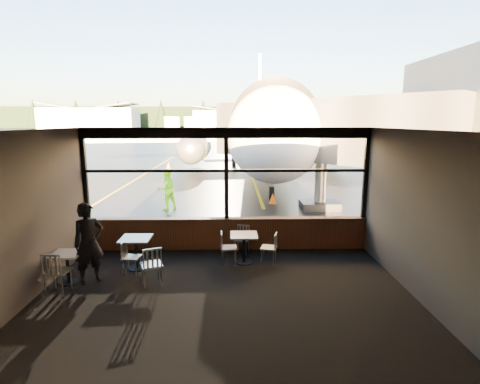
{
  "coord_description": "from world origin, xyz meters",
  "views": [
    {
      "loc": [
        0.16,
        -10.41,
        3.66
      ],
      "look_at": [
        0.4,
        1.0,
        1.5
      ],
      "focal_mm": 28.0,
      "sensor_mm": 36.0,
      "label": 1
    }
  ],
  "objects_px": {
    "chair_mid_w": "(132,258)",
    "chair_left_s": "(58,272)",
    "cafe_table_left": "(68,268)",
    "chair_near_e": "(269,248)",
    "passenger": "(89,243)",
    "cafe_table_near": "(244,249)",
    "cone_nose": "(273,198)",
    "jet_bridge": "(313,148)",
    "ground_crew": "(167,190)",
    "airliner": "(264,95)",
    "cafe_table_mid": "(137,253)",
    "cone_wing": "(168,165)",
    "chair_near_w": "(229,248)",
    "chair_mid_s": "(151,265)",
    "chair_near_n": "(242,240)"
  },
  "relations": [
    {
      "from": "ground_crew",
      "to": "cone_wing",
      "type": "relative_size",
      "value": 3.23
    },
    {
      "from": "chair_mid_s",
      "to": "chair_near_e",
      "type": "bearing_deg",
      "value": 2.42
    },
    {
      "from": "airliner",
      "to": "chair_near_e",
      "type": "height_order",
      "value": "airliner"
    },
    {
      "from": "airliner",
      "to": "chair_mid_w",
      "type": "distance_m",
      "value": 22.28
    },
    {
      "from": "cone_wing",
      "to": "chair_mid_s",
      "type": "bearing_deg",
      "value": -81.57
    },
    {
      "from": "chair_mid_w",
      "to": "chair_left_s",
      "type": "bearing_deg",
      "value": -45.9
    },
    {
      "from": "airliner",
      "to": "chair_left_s",
      "type": "relative_size",
      "value": 38.86
    },
    {
      "from": "cafe_table_mid",
      "to": "chair_near_e",
      "type": "height_order",
      "value": "chair_near_e"
    },
    {
      "from": "chair_mid_w",
      "to": "passenger",
      "type": "distance_m",
      "value": 1.07
    },
    {
      "from": "airliner",
      "to": "chair_near_w",
      "type": "bearing_deg",
      "value": -94.31
    },
    {
      "from": "cafe_table_left",
      "to": "cone_wing",
      "type": "xyz_separation_m",
      "value": [
        -1.24,
        21.27,
        -0.1
      ]
    },
    {
      "from": "airliner",
      "to": "ground_crew",
      "type": "relative_size",
      "value": 22.06
    },
    {
      "from": "chair_near_n",
      "to": "cafe_table_left",
      "type": "bearing_deg",
      "value": 41.64
    },
    {
      "from": "chair_near_n",
      "to": "chair_left_s",
      "type": "distance_m",
      "value": 4.67
    },
    {
      "from": "cafe_table_left",
      "to": "chair_near_e",
      "type": "bearing_deg",
      "value": 13.65
    },
    {
      "from": "jet_bridge",
      "to": "cone_wing",
      "type": "bearing_deg",
      "value": 122.01
    },
    {
      "from": "cafe_table_near",
      "to": "cone_wing",
      "type": "xyz_separation_m",
      "value": [
        -5.3,
        20.09,
        -0.12
      ]
    },
    {
      "from": "chair_near_e",
      "to": "chair_near_n",
      "type": "xyz_separation_m",
      "value": [
        -0.69,
        0.72,
        -0.01
      ]
    },
    {
      "from": "cafe_table_near",
      "to": "cone_wing",
      "type": "distance_m",
      "value": 20.78
    },
    {
      "from": "jet_bridge",
      "to": "chair_mid_s",
      "type": "relative_size",
      "value": 12.49
    },
    {
      "from": "cafe_table_mid",
      "to": "chair_mid_s",
      "type": "distance_m",
      "value": 1.13
    },
    {
      "from": "cafe_table_mid",
      "to": "cone_nose",
      "type": "height_order",
      "value": "cafe_table_mid"
    },
    {
      "from": "cafe_table_near",
      "to": "ground_crew",
      "type": "bearing_deg",
      "value": 116.38
    },
    {
      "from": "chair_mid_w",
      "to": "chair_near_n",
      "type": "bearing_deg",
      "value": 123.97
    },
    {
      "from": "cafe_table_left",
      "to": "chair_near_e",
      "type": "xyz_separation_m",
      "value": [
        4.71,
        1.14,
        0.05
      ]
    },
    {
      "from": "cone_nose",
      "to": "jet_bridge",
      "type": "bearing_deg",
      "value": -20.1
    },
    {
      "from": "passenger",
      "to": "cafe_table_near",
      "type": "bearing_deg",
      "value": -21.47
    },
    {
      "from": "chair_left_s",
      "to": "cone_nose",
      "type": "distance_m",
      "value": 10.47
    },
    {
      "from": "airliner",
      "to": "cafe_table_mid",
      "type": "relative_size",
      "value": 46.02
    },
    {
      "from": "chair_near_n",
      "to": "cone_wing",
      "type": "bearing_deg",
      "value": -58.08
    },
    {
      "from": "cafe_table_left",
      "to": "ground_crew",
      "type": "xyz_separation_m",
      "value": [
        1.01,
        7.33,
        0.48
      ]
    },
    {
      "from": "chair_mid_s",
      "to": "airliner",
      "type": "bearing_deg",
      "value": 56.61
    },
    {
      "from": "airliner",
      "to": "cafe_table_mid",
      "type": "xyz_separation_m",
      "value": [
        -4.9,
        -20.74,
        -5.29
      ]
    },
    {
      "from": "chair_near_w",
      "to": "passenger",
      "type": "xyz_separation_m",
      "value": [
        -3.18,
        -1.04,
        0.5
      ]
    },
    {
      "from": "chair_near_w",
      "to": "chair_mid_w",
      "type": "relative_size",
      "value": 1.04
    },
    {
      "from": "cafe_table_near",
      "to": "chair_near_w",
      "type": "distance_m",
      "value": 0.4
    },
    {
      "from": "cafe_table_mid",
      "to": "chair_left_s",
      "type": "bearing_deg",
      "value": -135.49
    },
    {
      "from": "cafe_table_mid",
      "to": "chair_left_s",
      "type": "xyz_separation_m",
      "value": [
        -1.35,
        -1.33,
        0.07
      ]
    },
    {
      "from": "chair_mid_w",
      "to": "cone_wing",
      "type": "height_order",
      "value": "chair_mid_w"
    },
    {
      "from": "cone_nose",
      "to": "cafe_table_left",
      "type": "bearing_deg",
      "value": -123.8
    },
    {
      "from": "cafe_table_left",
      "to": "cafe_table_near",
      "type": "bearing_deg",
      "value": 16.21
    },
    {
      "from": "chair_mid_w",
      "to": "chair_left_s",
      "type": "relative_size",
      "value": 0.86
    },
    {
      "from": "chair_near_e",
      "to": "chair_mid_w",
      "type": "bearing_deg",
      "value": 116.37
    },
    {
      "from": "jet_bridge",
      "to": "chair_mid_s",
      "type": "bearing_deg",
      "value": -123.74
    },
    {
      "from": "cafe_table_mid",
      "to": "cone_wing",
      "type": "distance_m",
      "value": 20.6
    },
    {
      "from": "chair_mid_w",
      "to": "chair_left_s",
      "type": "distance_m",
      "value": 1.66
    },
    {
      "from": "cafe_table_near",
      "to": "chair_mid_s",
      "type": "bearing_deg",
      "value": -148.49
    },
    {
      "from": "cafe_table_left",
      "to": "chair_mid_s",
      "type": "bearing_deg",
      "value": -3.8
    },
    {
      "from": "chair_left_s",
      "to": "passenger",
      "type": "xyz_separation_m",
      "value": [
        0.5,
        0.55,
        0.46
      ]
    },
    {
      "from": "jet_bridge",
      "to": "chair_mid_w",
      "type": "relative_size",
      "value": 14.16
    }
  ]
}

